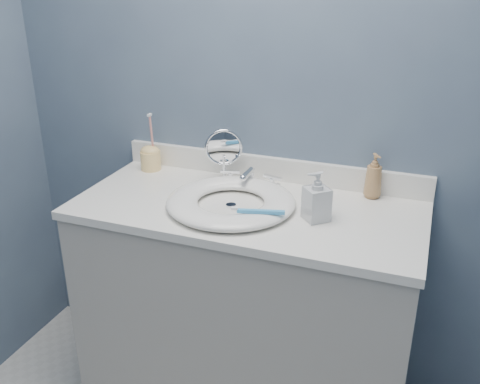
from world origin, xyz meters
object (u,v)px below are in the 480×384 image
at_px(soap_bottle_amber, 374,176).
at_px(toothbrush_holder, 151,157).
at_px(soap_bottle_clear, 317,196).
at_px(makeup_mirror, 224,154).

relative_size(soap_bottle_amber, toothbrush_holder, 0.69).
bearing_deg(soap_bottle_clear, soap_bottle_amber, 106.94).
bearing_deg(soap_bottle_amber, soap_bottle_clear, -155.43).
xyz_separation_m(soap_bottle_clear, toothbrush_holder, (-0.74, 0.22, -0.03)).
distance_m(makeup_mirror, soap_bottle_clear, 0.45).
relative_size(soap_bottle_clear, toothbrush_holder, 0.71).
xyz_separation_m(makeup_mirror, toothbrush_holder, (-0.33, 0.02, -0.06)).
height_order(soap_bottle_amber, soap_bottle_clear, soap_bottle_clear).
bearing_deg(makeup_mirror, toothbrush_holder, 151.20).
bearing_deg(soap_bottle_clear, toothbrush_holder, -149.05).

